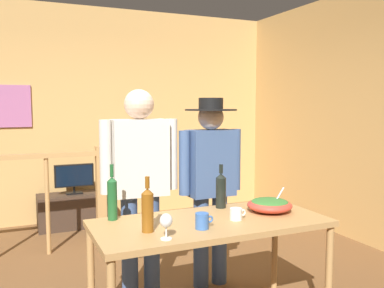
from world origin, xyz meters
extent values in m
cube|color=tan|center=(0.00, 2.66, 1.42)|extent=(5.21, 0.10, 2.84)
cube|color=tan|center=(2.61, 0.80, 1.42)|extent=(0.10, 3.99, 2.84)
cube|color=#A86092|center=(-1.10, 2.60, 1.53)|extent=(0.66, 0.03, 0.52)
cylinder|color=#B2844C|center=(-0.70, 1.41, 0.50)|extent=(0.04, 0.04, 1.01)
cylinder|color=#B2844C|center=(-0.14, 1.41, 0.50)|extent=(0.04, 0.04, 1.01)
cube|color=#B2844C|center=(-0.14, 1.41, 0.55)|extent=(0.10, 0.10, 1.11)
cube|color=#38281E|center=(-0.31, 2.31, 0.21)|extent=(0.90, 0.40, 0.42)
cube|color=black|center=(-0.31, 2.31, 0.43)|extent=(0.20, 0.12, 0.02)
cylinder|color=black|center=(-0.31, 2.31, 0.48)|extent=(0.03, 0.03, 0.08)
cube|color=black|center=(-0.31, 2.28, 0.66)|extent=(0.48, 0.06, 0.28)
cube|color=black|center=(-0.31, 2.25, 0.66)|extent=(0.44, 0.01, 0.25)
cube|color=#B2844C|center=(0.21, -0.55, 0.75)|extent=(1.60, 0.73, 0.04)
cylinder|color=#B2844C|center=(0.97, -0.87, 0.36)|extent=(0.05, 0.05, 0.73)
cylinder|color=#B2844C|center=(-0.54, -0.23, 0.36)|extent=(0.05, 0.05, 0.73)
cylinder|color=#B2844C|center=(0.97, -0.23, 0.36)|extent=(0.05, 0.05, 0.73)
ellipsoid|color=#CC3D2D|center=(0.71, -0.52, 0.81)|extent=(0.33, 0.33, 0.09)
ellipsoid|color=#38702D|center=(0.71, -0.52, 0.84)|extent=(0.27, 0.27, 0.04)
cylinder|color=silver|center=(0.78, -0.52, 0.86)|extent=(0.12, 0.01, 0.17)
cylinder|color=silver|center=(-0.20, -0.80, 0.77)|extent=(0.07, 0.07, 0.01)
cylinder|color=silver|center=(-0.20, -0.80, 0.81)|extent=(0.01, 0.01, 0.07)
ellipsoid|color=silver|center=(-0.20, -0.80, 0.88)|extent=(0.08, 0.08, 0.08)
cylinder|color=black|center=(0.44, -0.27, 0.88)|extent=(0.08, 0.08, 0.23)
cone|color=black|center=(0.44, -0.27, 1.02)|extent=(0.08, 0.08, 0.04)
cylinder|color=black|center=(0.44, -0.27, 1.07)|extent=(0.03, 0.03, 0.07)
cylinder|color=brown|center=(-0.26, -0.62, 0.89)|extent=(0.07, 0.07, 0.24)
cone|color=brown|center=(-0.26, -0.62, 1.02)|extent=(0.07, 0.07, 0.03)
cylinder|color=brown|center=(-0.26, -0.62, 1.08)|extent=(0.03, 0.03, 0.07)
cylinder|color=#1E5628|center=(-0.40, -0.27, 0.90)|extent=(0.07, 0.07, 0.27)
cone|color=#1E5628|center=(-0.40, -0.27, 1.05)|extent=(0.07, 0.07, 0.03)
cylinder|color=#1E5628|center=(-0.40, -0.27, 1.11)|extent=(0.03, 0.03, 0.09)
cylinder|color=#3866B2|center=(0.08, -0.70, 0.82)|extent=(0.09, 0.09, 0.10)
torus|color=#3866B2|center=(0.13, -0.70, 0.82)|extent=(0.05, 0.01, 0.05)
cylinder|color=white|center=(0.38, -0.61, 0.81)|extent=(0.08, 0.08, 0.08)
torus|color=white|center=(0.43, -0.61, 0.81)|extent=(0.05, 0.01, 0.05)
cylinder|color=#3D5684|center=(-0.01, 0.08, 0.42)|extent=(0.13, 0.13, 0.84)
cylinder|color=#3D5684|center=(-0.19, 0.09, 0.42)|extent=(0.13, 0.13, 0.84)
cube|color=beige|center=(-0.10, 0.08, 1.14)|extent=(0.44, 0.24, 0.60)
cylinder|color=beige|center=(0.17, 0.07, 1.16)|extent=(0.09, 0.09, 0.57)
cylinder|color=beige|center=(-0.36, 0.09, 1.16)|extent=(0.09, 0.09, 0.57)
sphere|color=beige|center=(-0.10, 0.08, 1.56)|extent=(0.23, 0.23, 0.23)
cylinder|color=#3D5684|center=(0.61, 0.09, 0.39)|extent=(0.13, 0.13, 0.79)
cylinder|color=#3D5684|center=(0.43, 0.08, 0.39)|extent=(0.13, 0.13, 0.79)
cube|color=#3D5684|center=(0.52, 0.08, 1.06)|extent=(0.40, 0.24, 0.56)
cylinder|color=#3D5684|center=(0.77, 0.09, 1.08)|extent=(0.09, 0.09, 0.53)
cylinder|color=#3D5684|center=(0.28, 0.07, 1.08)|extent=(0.09, 0.09, 0.53)
sphere|color=beige|center=(0.52, 0.08, 1.45)|extent=(0.22, 0.22, 0.22)
cylinder|color=black|center=(0.52, 0.08, 1.51)|extent=(0.44, 0.44, 0.01)
cylinder|color=black|center=(0.52, 0.08, 1.56)|extent=(0.21, 0.21, 0.10)
camera|label=1|loc=(-1.01, -3.04, 1.56)|focal=38.90mm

